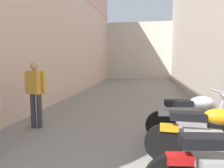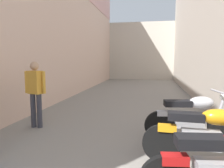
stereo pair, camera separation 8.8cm
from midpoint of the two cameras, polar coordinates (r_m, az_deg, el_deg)
ground_plane at (r=6.43m, az=2.30°, el=-7.93°), size 34.20×34.20×0.00m
building_right at (r=8.54m, az=24.00°, el=16.02°), size 0.45×18.20×6.19m
building_far_end at (r=18.31m, az=7.23°, el=8.75°), size 8.18×2.00×4.63m
motorcycle_fourth at (r=3.54m, az=23.77°, el=-12.34°), size 1.85×0.58×1.04m
motorcycle_fifth at (r=4.51m, az=20.55°, el=-8.14°), size 1.84×0.58×1.04m
pedestrian_further_down at (r=5.25m, az=-20.57°, el=-1.47°), size 0.52×0.30×1.57m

